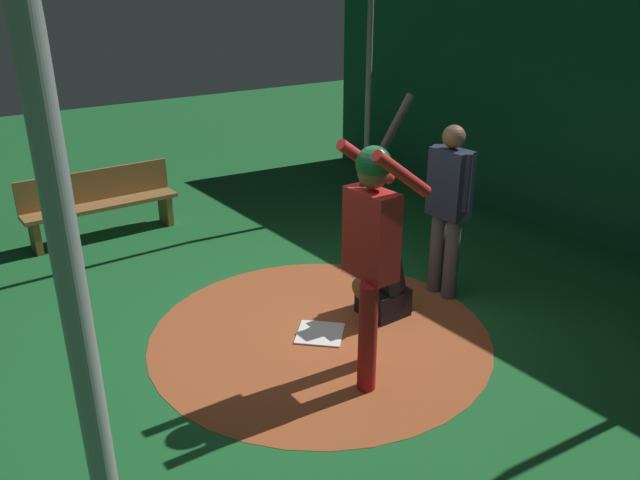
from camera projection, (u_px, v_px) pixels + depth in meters
ground_plane at (320, 334)px, 5.78m from camera, size 25.69×25.69×0.00m
dirt_circle at (320, 334)px, 5.78m from camera, size 3.14×3.14×0.01m
home_plate at (320, 333)px, 5.78m from camera, size 0.59×0.59×0.01m
batter at (372, 241)px, 4.73m from camera, size 0.68×0.49×2.26m
catcher at (381, 282)px, 5.99m from camera, size 0.58×0.40×0.92m
umpire at (448, 203)px, 6.17m from camera, size 0.22×0.49×1.78m
back_wall at (603, 93)px, 7.35m from camera, size 0.22×9.69×3.61m
cage_frame at (320, 97)px, 4.95m from camera, size 5.32×5.03×3.18m
bench at (100, 202)px, 7.89m from camera, size 1.91×0.36×0.85m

